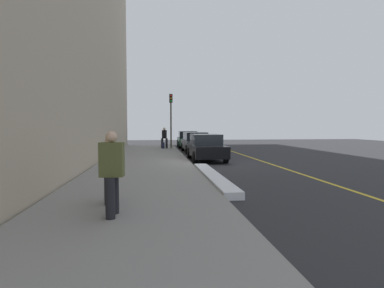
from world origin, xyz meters
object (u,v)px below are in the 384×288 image
at_px(parked_car_green, 188,139).
at_px(rolling_suitcase, 163,145).
at_px(parked_car_black, 206,147).
at_px(traffic_light_pole, 171,112).
at_px(pedestrian_olive_coat, 112,171).
at_px(parked_car_charcoal, 195,142).
at_px(pedestrian_black_coat, 164,137).
at_px(pedestrian_tan_coat, 110,167).

bearing_deg(parked_car_green, rolling_suitcase, -37.00).
distance_m(parked_car_black, traffic_light_pole, 8.63).
bearing_deg(rolling_suitcase, parked_car_green, 143.00).
bearing_deg(parked_car_black, pedestrian_olive_coat, -18.76).
distance_m(parked_car_charcoal, traffic_light_pole, 3.82).
height_order(parked_car_green, parked_car_black, same).
relative_size(parked_car_black, traffic_light_pole, 0.94).
bearing_deg(pedestrian_black_coat, rolling_suitcase, -16.26).
height_order(parked_car_charcoal, pedestrian_black_coat, pedestrian_black_coat).
bearing_deg(pedestrian_olive_coat, parked_car_charcoal, 166.95).
relative_size(parked_car_black, rolling_suitcase, 4.97).
relative_size(traffic_light_pole, rolling_suitcase, 5.27).
distance_m(parked_car_black, rolling_suitcase, 8.13).
bearing_deg(traffic_light_pole, pedestrian_olive_coat, -6.42).
distance_m(parked_car_charcoal, pedestrian_olive_coat, 17.34).
bearing_deg(parked_car_charcoal, traffic_light_pole, -143.75).
bearing_deg(pedestrian_olive_coat, traffic_light_pole, 173.58).
xyz_separation_m(parked_car_charcoal, parked_car_black, (5.74, -0.13, -0.00)).
bearing_deg(parked_car_green, parked_car_charcoal, 0.48).
height_order(parked_car_green, parked_car_charcoal, same).
xyz_separation_m(parked_car_green, pedestrian_olive_coat, (22.09, -3.87, 0.31)).
height_order(parked_car_green, pedestrian_olive_coat, pedestrian_olive_coat).
bearing_deg(pedestrian_black_coat, pedestrian_olive_coat, -4.77).
bearing_deg(parked_car_charcoal, pedestrian_olive_coat, -13.05).
distance_m(parked_car_charcoal, pedestrian_tan_coat, 16.32).
bearing_deg(parked_car_charcoal, parked_car_green, -179.52).
relative_size(pedestrian_black_coat, rolling_suitcase, 2.03).
xyz_separation_m(pedestrian_tan_coat, pedestrian_olive_coat, (1.10, 0.20, 0.06)).
distance_m(parked_car_charcoal, parked_car_black, 5.74).
relative_size(parked_car_green, pedestrian_olive_coat, 2.40).
xyz_separation_m(parked_car_charcoal, pedestrian_black_coat, (-2.43, -2.30, 0.31)).
distance_m(parked_car_black, pedestrian_tan_coat, 10.81).
height_order(pedestrian_olive_coat, rolling_suitcase, pedestrian_olive_coat).
distance_m(pedestrian_black_coat, traffic_light_pole, 2.18).
height_order(parked_car_green, pedestrian_tan_coat, pedestrian_tan_coat).
height_order(parked_car_green, pedestrian_black_coat, pedestrian_black_coat).
bearing_deg(parked_car_black, rolling_suitcase, -163.68).
bearing_deg(traffic_light_pole, parked_car_black, 11.26).
bearing_deg(pedestrian_black_coat, parked_car_green, 140.80).
bearing_deg(parked_car_green, pedestrian_tan_coat, -10.98).
bearing_deg(rolling_suitcase, pedestrian_black_coat, 163.74).
bearing_deg(rolling_suitcase, parked_car_black, 16.32).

